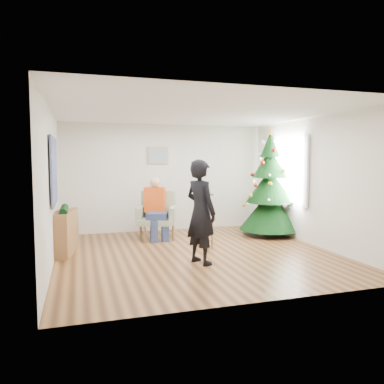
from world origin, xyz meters
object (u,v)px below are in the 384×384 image
object	(u,v)px
christmas_tree	(270,187)
standing_man	(201,212)
armchair	(157,221)
stool	(206,233)
console	(65,232)

from	to	relation	value
christmas_tree	standing_man	bearing A→B (deg)	-141.33
christmas_tree	armchair	size ratio (longest dim) A/B	2.36
stool	armchair	xyz separation A→B (m)	(-0.73, 1.20, 0.08)
christmas_tree	console	size ratio (longest dim) A/B	2.46
armchair	console	xyz separation A→B (m)	(-1.91, -0.86, 0.01)
stool	armchair	world-z (taller)	armchair
standing_man	christmas_tree	bearing A→B (deg)	-74.54
stool	standing_man	size ratio (longest dim) A/B	0.35
standing_man	console	world-z (taller)	standing_man
stool	armchair	size ratio (longest dim) A/B	0.59
armchair	standing_man	xyz separation A→B (m)	(0.30, -2.19, 0.48)
armchair	console	distance (m)	2.09
christmas_tree	standing_man	xyz separation A→B (m)	(-2.27, -1.82, -0.23)
standing_man	console	xyz separation A→B (m)	(-2.21, 1.34, -0.47)
armchair	standing_man	size ratio (longest dim) A/B	0.60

